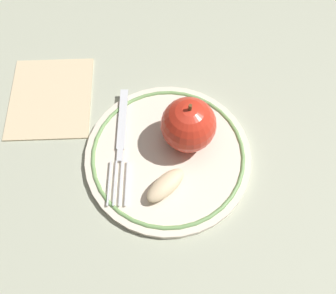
{
  "coord_description": "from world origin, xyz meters",
  "views": [
    {
      "loc": [
        -0.23,
        0.04,
        0.5
      ],
      "look_at": [
        0.01,
        0.01,
        0.03
      ],
      "focal_mm": 40.0,
      "sensor_mm": 36.0,
      "label": 1
    }
  ],
  "objects": [
    {
      "name": "napkin_folded",
      "position": [
        0.14,
        0.18,
        0.0
      ],
      "size": [
        0.17,
        0.14,
        0.01
      ],
      "primitive_type": "cube",
      "rotation": [
        0.0,
        0.0,
        -0.11
      ],
      "color": "beige",
      "rests_on": "ground_plane"
    },
    {
      "name": "plate",
      "position": [
        0.01,
        0.01,
        0.01
      ],
      "size": [
        0.24,
        0.24,
        0.01
      ],
      "color": "beige",
      "rests_on": "ground_plane"
    },
    {
      "name": "apple_slice_front",
      "position": [
        -0.04,
        0.02,
        0.02
      ],
      "size": [
        0.06,
        0.07,
        0.02
      ],
      "primitive_type": "ellipsoid",
      "rotation": [
        0.0,
        0.0,
        5.33
      ],
      "color": "beige",
      "rests_on": "plate"
    },
    {
      "name": "ground_plane",
      "position": [
        0.0,
        0.0,
        0.0
      ],
      "size": [
        2.0,
        2.0,
        0.0
      ],
      "primitive_type": "plane",
      "color": "#AAAE96"
    },
    {
      "name": "fork",
      "position": [
        0.04,
        0.07,
        0.02
      ],
      "size": [
        0.19,
        0.05,
        0.0
      ],
      "rotation": [
        0.0,
        0.0,
        2.99
      ],
      "color": "silver",
      "rests_on": "plate"
    },
    {
      "name": "apple_red_whole",
      "position": [
        0.03,
        -0.02,
        0.05
      ],
      "size": [
        0.08,
        0.08,
        0.09
      ],
      "color": "red",
      "rests_on": "plate"
    }
  ]
}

